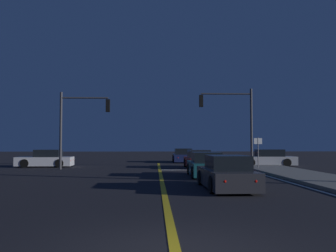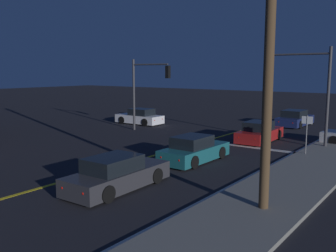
{
  "view_description": "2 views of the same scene",
  "coord_description": "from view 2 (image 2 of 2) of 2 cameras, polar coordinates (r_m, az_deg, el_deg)",
  "views": [
    {
      "loc": [
        -0.35,
        -6.15,
        1.8
      ],
      "look_at": [
        0.46,
        16.43,
        2.88
      ],
      "focal_mm": 39.77,
      "sensor_mm": 36.0,
      "label": 1
    },
    {
      "loc": [
        12.63,
        -1.55,
        4.59
      ],
      "look_at": [
        -1.19,
        16.96,
        1.19
      ],
      "focal_mm": 40.29,
      "sensor_mm": 36.0,
      "label": 2
    }
  ],
  "objects": [
    {
      "name": "car_lead_oncoming_navy",
      "position": [
        33.39,
        18.63,
        1.03
      ],
      "size": [
        2.0,
        4.48,
        1.34
      ],
      "rotation": [
        0.0,
        0.0,
        -0.01
      ],
      "color": "navy",
      "rests_on": "ground"
    },
    {
      "name": "utility_pole_right",
      "position": [
        12.27,
        15.16,
        13.09
      ],
      "size": [
        1.64,
        0.32,
        10.98
      ],
      "color": "#4C3823",
      "rests_on": "ground"
    },
    {
      "name": "stop_bar",
      "position": [
        23.45,
        12.0,
        -3.09
      ],
      "size": [
        6.17,
        0.5,
        0.01
      ],
      "primitive_type": "cube",
      "color": "silver",
      "rests_on": "ground"
    },
    {
      "name": "lane_line_edge_right",
      "position": [
        14.48,
        7.22,
        -10.15
      ],
      "size": [
        0.16,
        35.49,
        0.01
      ],
      "primitive_type": "cube",
      "color": "silver",
      "rests_on": "ground"
    },
    {
      "name": "lane_line_center",
      "position": [
        18.01,
        -9.49,
        -6.5
      ],
      "size": [
        0.2,
        35.49,
        0.01
      ],
      "primitive_type": "cube",
      "color": "gold",
      "rests_on": "ground"
    },
    {
      "name": "car_distant_tail_teal",
      "position": [
        19.25,
        3.96,
        -3.67
      ],
      "size": [
        1.83,
        4.31,
        1.34
      ],
      "rotation": [
        0.0,
        0.0,
        -0.01
      ],
      "color": "#195960",
      "rests_on": "ground"
    },
    {
      "name": "traffic_signal_far_left",
      "position": [
        28.52,
        -3.3,
        6.4
      ],
      "size": [
        3.52,
        0.28,
        5.45
      ],
      "color": "#38383D",
      "rests_on": "ground"
    },
    {
      "name": "car_side_waiting_white",
      "position": [
        32.85,
        -4.28,
        1.33
      ],
      "size": [
        4.24,
        1.9,
        1.34
      ],
      "rotation": [
        0.0,
        0.0,
        1.59
      ],
      "color": "silver",
      "rests_on": "ground"
    },
    {
      "name": "traffic_signal_near_right",
      "position": [
        24.29,
        19.92,
        6.45
      ],
      "size": [
        4.05,
        0.28,
        5.97
      ],
      "rotation": [
        0.0,
        0.0,
        3.14
      ],
      "color": "#38383D",
      "rests_on": "ground"
    },
    {
      "name": "car_parked_curb_red",
      "position": [
        25.33,
        13.67,
        -0.98
      ],
      "size": [
        1.92,
        4.42,
        1.34
      ],
      "rotation": [
        0.0,
        0.0,
        0.03
      ],
      "color": "maroon",
      "rests_on": "ground"
    },
    {
      "name": "car_far_approaching_charcoal",
      "position": [
        14.93,
        -7.75,
        -7.29
      ],
      "size": [
        1.91,
        4.66,
        1.34
      ],
      "rotation": [
        0.0,
        0.0,
        0.02
      ],
      "color": "#2D2D33",
      "rests_on": "ground"
    },
    {
      "name": "street_sign_corner",
      "position": [
        21.5,
        20.25,
        -0.4
      ],
      "size": [
        0.56,
        0.06,
        2.23
      ],
      "color": "slate",
      "rests_on": "ground"
    },
    {
      "name": "sidewalk_right",
      "position": [
        13.7,
        14.09,
        -11.13
      ],
      "size": [
        3.2,
        37.57,
        0.15
      ],
      "primitive_type": "cube",
      "color": "slate",
      "rests_on": "ground"
    }
  ]
}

